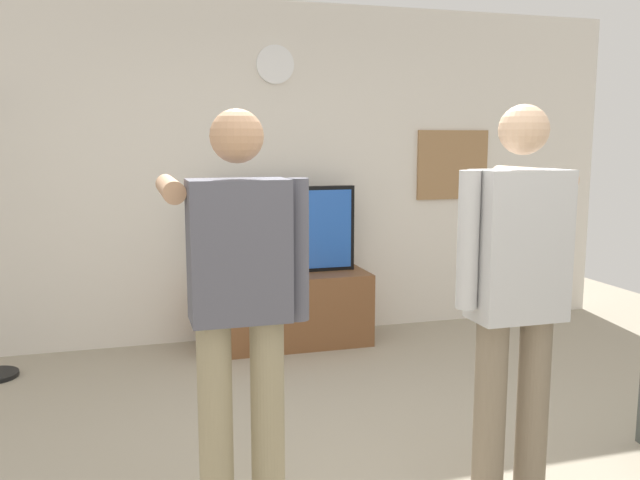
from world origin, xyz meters
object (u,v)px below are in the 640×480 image
object	(u,v)px
tv_stand	(286,310)
framed_picture	(452,165)
person_standing_nearer_couch	(515,284)
television	(284,230)
person_standing_nearer_lamp	(239,299)
wall_clock	(275,64)

from	to	relation	value
tv_stand	framed_picture	world-z (taller)	framed_picture
framed_picture	person_standing_nearer_couch	size ratio (longest dim) A/B	0.38
television	person_standing_nearer_couch	xyz separation A→B (m)	(0.42, -2.57, 0.08)
tv_stand	person_standing_nearer_lamp	xyz separation A→B (m)	(-0.76, -2.40, 0.69)
television	wall_clock	size ratio (longest dim) A/B	3.82
television	person_standing_nearer_couch	size ratio (longest dim) A/B	0.66
tv_stand	person_standing_nearer_lamp	distance (m)	2.61
wall_clock	person_standing_nearer_lamp	bearing A→B (deg)	-105.72
wall_clock	tv_stand	bearing A→B (deg)	-90.00
person_standing_nearer_lamp	person_standing_nearer_couch	distance (m)	1.19
wall_clock	framed_picture	size ratio (longest dim) A/B	0.45
wall_clock	framed_picture	world-z (taller)	wall_clock
wall_clock	person_standing_nearer_lamp	world-z (taller)	wall_clock
tv_stand	wall_clock	distance (m)	1.94
tv_stand	person_standing_nearer_couch	bearing A→B (deg)	-80.45
tv_stand	television	bearing A→B (deg)	90.00
television	tv_stand	bearing A→B (deg)	-90.00
television	framed_picture	xyz separation A→B (m)	(1.58, 0.25, 0.49)
person_standing_nearer_couch	framed_picture	bearing A→B (deg)	67.77
wall_clock	person_standing_nearer_couch	distance (m)	3.09
wall_clock	person_standing_nearer_lamp	distance (m)	3.05
tv_stand	television	distance (m)	0.63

